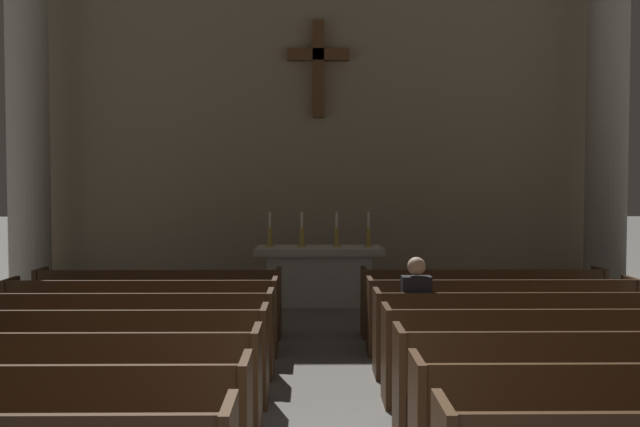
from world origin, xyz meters
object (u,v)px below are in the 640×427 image
(pew_left_row_6, at_px, (143,316))
(column_left_fourth, at_px, (28,122))
(pew_left_row_7, at_px, (160,303))
(candlestick_outer_left, at_px, (270,236))
(candlestick_outer_right, at_px, (368,236))
(pew_left_row_4, at_px, (94,356))
(pew_left_row_5, at_px, (121,334))
(pew_right_row_3, at_px, (596,384))
(pew_right_row_7, at_px, (482,302))
(pew_right_row_6, at_px, (501,316))
(altar, at_px, (319,274))
(pew_left_row_2, at_px, (6,427))
(candlestick_inner_right, at_px, (337,236))
(candlestick_inner_left, at_px, (302,236))
(pew_left_row_3, at_px, (57,385))
(column_right_fourth, at_px, (607,122))
(lone_worshipper, at_px, (415,313))
(pew_right_row_5, at_px, (525,333))
(pew_right_row_4, at_px, (555,355))

(pew_left_row_6, xyz_separation_m, column_left_fourth, (-2.98, 4.27, 2.72))
(pew_left_row_7, distance_m, candlestick_outer_left, 3.05)
(column_left_fourth, bearing_deg, candlestick_outer_right, -5.79)
(pew_left_row_4, xyz_separation_m, pew_left_row_6, (0.00, 2.05, 0.00))
(pew_left_row_5, height_order, pew_left_row_7, same)
(pew_left_row_6, distance_m, candlestick_outer_left, 3.97)
(pew_left_row_7, height_order, pew_right_row_3, same)
(column_left_fourth, relative_size, candlestick_outer_right, 10.88)
(pew_right_row_7, bearing_deg, pew_left_row_4, -145.30)
(pew_right_row_6, relative_size, altar, 1.51)
(pew_left_row_6, relative_size, altar, 1.51)
(pew_left_row_2, xyz_separation_m, pew_left_row_7, (0.00, 5.11, 0.00))
(pew_left_row_6, bearing_deg, pew_right_row_6, 0.00)
(pew_left_row_5, bearing_deg, candlestick_inner_right, 61.72)
(pew_left_row_4, bearing_deg, pew_right_row_7, 34.70)
(pew_right_row_3, relative_size, candlestick_inner_left, 5.49)
(pew_left_row_3, xyz_separation_m, column_left_fourth, (-2.98, 7.33, 2.72))
(pew_right_row_7, relative_size, column_right_fourth, 0.51)
(pew_left_row_6, relative_size, lone_worshipper, 2.51)
(pew_left_row_3, height_order, altar, altar)
(column_right_fourth, xyz_separation_m, lone_worshipper, (-4.19, -5.25, -2.51))
(pew_right_row_7, relative_size, lone_worshipper, 2.51)
(column_left_fourth, bearing_deg, candlestick_outer_left, -8.03)
(candlestick_outer_left, distance_m, lone_worshipper, 5.02)
(candlestick_outer_left, bearing_deg, pew_left_row_4, -103.48)
(pew_left_row_3, bearing_deg, lone_worshipper, 32.87)
(pew_right_row_6, bearing_deg, pew_right_row_5, -90.00)
(pew_right_row_6, bearing_deg, lone_worshipper, -140.79)
(pew_right_row_3, bearing_deg, candlestick_outer_right, 101.49)
(pew_left_row_7, bearing_deg, candlestick_outer_right, 40.63)
(pew_right_row_3, xyz_separation_m, pew_right_row_5, (0.00, 2.05, 0.00))
(candlestick_outer_left, xyz_separation_m, candlestick_inner_left, (0.55, 0.00, 0.00))
(pew_right_row_7, height_order, candlestick_outer_left, candlestick_outer_left)
(pew_left_row_3, relative_size, pew_left_row_6, 1.00)
(pew_right_row_4, distance_m, candlestick_inner_left, 6.27)
(altar, xyz_separation_m, candlestick_outer_left, (-0.85, 0.00, 0.67))
(pew_left_row_2, xyz_separation_m, column_right_fourth, (7.42, 8.36, 2.72))
(pew_left_row_6, bearing_deg, pew_left_row_3, -90.00)
(pew_left_row_7, xyz_separation_m, candlestick_outer_left, (1.37, 2.63, 0.72))
(pew_left_row_4, relative_size, candlestick_inner_right, 5.49)
(pew_left_row_5, relative_size, pew_left_row_6, 1.00)
(pew_right_row_6, bearing_deg, pew_left_row_4, -155.22)
(pew_left_row_7, bearing_deg, pew_left_row_4, -90.00)
(pew_left_row_6, bearing_deg, pew_right_row_5, -13.00)
(column_right_fourth, height_order, lone_worshipper, column_right_fourth)
(candlestick_inner_right, bearing_deg, column_right_fourth, 7.14)
(column_left_fourth, distance_m, candlestick_inner_left, 5.33)
(pew_left_row_4, bearing_deg, pew_left_row_7, 90.00)
(pew_right_row_6, bearing_deg, pew_left_row_2, -137.29)
(pew_right_row_6, distance_m, candlestick_outer_right, 3.97)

